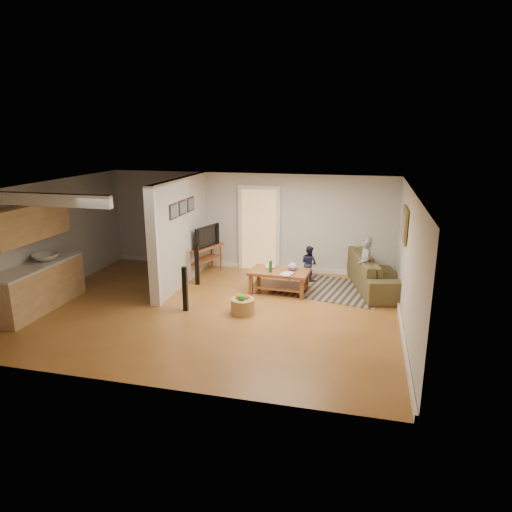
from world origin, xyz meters
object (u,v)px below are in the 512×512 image
(coffee_table, at_px, (280,275))
(toddler, at_px, (308,280))
(speaker_right, at_px, (197,264))
(toy_basket, at_px, (243,305))
(tv_console, at_px, (204,249))
(child, at_px, (363,293))
(speaker_left, at_px, (185,289))
(sofa, at_px, (376,287))

(coffee_table, xyz_separation_m, toddler, (0.52, 1.01, -0.40))
(coffee_table, relative_size, speaker_right, 1.36)
(toy_basket, bearing_deg, tv_console, 125.37)
(child, bearing_deg, toy_basket, -66.25)
(speaker_left, relative_size, child, 0.72)
(tv_console, bearing_deg, toddler, 20.53)
(toy_basket, distance_m, child, 2.93)
(toy_basket, bearing_deg, sofa, 40.97)
(toy_basket, xyz_separation_m, child, (2.33, 1.78, -0.18))
(speaker_right, bearing_deg, child, -6.53)
(speaker_right, height_order, toy_basket, speaker_right)
(speaker_right, height_order, toddler, speaker_right)
(child, relative_size, toddler, 1.50)
(speaker_right, bearing_deg, sofa, -0.03)
(child, bearing_deg, sofa, 135.50)
(sofa, relative_size, coffee_table, 1.95)
(tv_console, distance_m, child, 4.03)
(speaker_left, height_order, child, speaker_left)
(sofa, distance_m, tv_console, 4.29)
(sofa, bearing_deg, speaker_left, 108.45)
(child, xyz_separation_m, toddler, (-1.31, 0.63, 0.00))
(coffee_table, relative_size, child, 1.04)
(coffee_table, bearing_deg, sofa, 22.39)
(coffee_table, bearing_deg, tv_console, 157.62)
(tv_console, xyz_separation_m, toy_basket, (1.61, -2.27, -0.49))
(speaker_right, relative_size, child, 0.77)
(coffee_table, height_order, toy_basket, coffee_table)
(speaker_right, distance_m, child, 3.89)
(speaker_left, bearing_deg, sofa, 29.12)
(sofa, height_order, speaker_right, speaker_right)
(speaker_right, bearing_deg, coffee_table, -13.18)
(tv_console, height_order, speaker_left, tv_console)
(coffee_table, xyz_separation_m, child, (1.83, 0.38, -0.40))
(sofa, xyz_separation_m, child, (-0.30, -0.50, 0.00))
(child, bearing_deg, toddler, -129.24)
(speaker_left, bearing_deg, speaker_right, 99.13)
(tv_console, bearing_deg, speaker_right, -65.60)
(sofa, distance_m, child, 0.59)
(tv_console, bearing_deg, sofa, 17.67)
(sofa, height_order, coffee_table, coffee_table)
(sofa, relative_size, speaker_left, 2.82)
(sofa, distance_m, coffee_table, 2.34)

